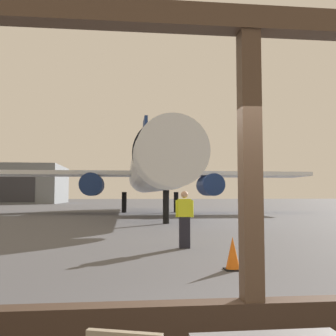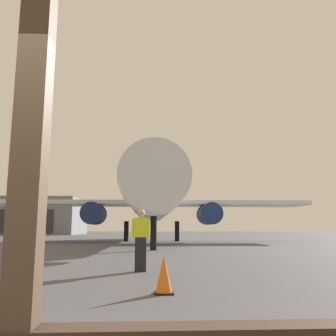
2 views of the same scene
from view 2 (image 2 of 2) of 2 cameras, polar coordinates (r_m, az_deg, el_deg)
ground_plane at (r=42.43m, az=-4.09°, el=-11.15°), size 220.00×220.00×0.00m
window_frame at (r=2.53m, az=-21.48°, el=-6.93°), size 8.81×0.24×3.53m
airplane at (r=31.86m, az=-2.51°, el=-4.91°), size 28.49×29.78×10.69m
ground_crew_worker at (r=10.47m, az=-4.33°, el=-11.13°), size 0.53×0.29×1.74m
traffic_cone at (r=7.01m, az=-0.66°, el=-16.55°), size 0.36×0.36×0.71m
distant_hangar at (r=80.57m, az=-21.46°, el=-7.19°), size 22.03×16.93×7.22m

